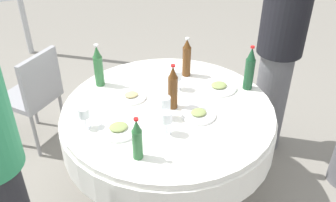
# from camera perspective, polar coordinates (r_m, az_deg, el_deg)

# --- Properties ---
(ground_plane) EXTENTS (10.00, 10.00, 0.00)m
(ground_plane) POSITION_cam_1_polar(r_m,az_deg,el_deg) (2.98, 0.00, -12.74)
(ground_plane) COLOR gray
(dining_table) EXTENTS (1.44, 1.44, 0.74)m
(dining_table) POSITION_cam_1_polar(r_m,az_deg,el_deg) (2.58, 0.00, -3.65)
(dining_table) COLOR white
(dining_table) RESTS_ON ground_plane
(bottle_green_left) EXTENTS (0.07, 0.07, 0.32)m
(bottle_green_left) POSITION_cam_1_polar(r_m,az_deg,el_deg) (2.71, -10.51, 5.17)
(bottle_green_left) COLOR #2D6B38
(bottle_green_left) RESTS_ON dining_table
(bottle_green_north) EXTENTS (0.06, 0.06, 0.27)m
(bottle_green_north) POSITION_cam_1_polar(r_m,az_deg,el_deg) (2.04, -4.69, -5.88)
(bottle_green_north) COLOR #2D6B38
(bottle_green_north) RESTS_ON dining_table
(bottle_brown_inner) EXTENTS (0.06, 0.06, 0.31)m
(bottle_brown_inner) POSITION_cam_1_polar(r_m,az_deg,el_deg) (2.79, 2.85, 6.52)
(bottle_brown_inner) COLOR #593314
(bottle_brown_inner) RESTS_ON dining_table
(bottle_dark_green_rear) EXTENTS (0.07, 0.07, 0.33)m
(bottle_dark_green_rear) POSITION_cam_1_polar(r_m,az_deg,el_deg) (2.68, 12.27, 4.73)
(bottle_dark_green_rear) COLOR #194728
(bottle_dark_green_rear) RESTS_ON dining_table
(bottle_brown_outer) EXTENTS (0.06, 0.06, 0.32)m
(bottle_brown_outer) POSITION_cam_1_polar(r_m,az_deg,el_deg) (2.42, 0.74, 1.97)
(bottle_brown_outer) COLOR #593314
(bottle_brown_outer) RESTS_ON dining_table
(wine_glass_rear) EXTENTS (0.07, 0.07, 0.15)m
(wine_glass_rear) POSITION_cam_1_polar(r_m,az_deg,el_deg) (2.63, 1.35, 3.86)
(wine_glass_rear) COLOR white
(wine_glass_rear) RESTS_ON dining_table
(wine_glass_outer) EXTENTS (0.07, 0.07, 0.15)m
(wine_glass_outer) POSITION_cam_1_polar(r_m,az_deg,el_deg) (2.21, -0.23, -2.60)
(wine_glass_outer) COLOR white
(wine_glass_outer) RESTS_ON dining_table
(wine_glass_far) EXTENTS (0.07, 0.07, 0.14)m
(wine_glass_far) POSITION_cam_1_polar(r_m,az_deg,el_deg) (2.31, -12.63, -1.84)
(wine_glass_far) COLOR white
(wine_glass_far) RESTS_ON dining_table
(wine_glass_east) EXTENTS (0.07, 0.07, 0.15)m
(wine_glass_east) POSITION_cam_1_polar(r_m,az_deg,el_deg) (2.34, -0.47, -0.42)
(wine_glass_east) COLOR white
(wine_glass_east) RESTS_ON dining_table
(plate_front) EXTENTS (0.25, 0.25, 0.04)m
(plate_front) POSITION_cam_1_polar(r_m,az_deg,el_deg) (2.71, 7.72, 2.15)
(plate_front) COLOR white
(plate_front) RESTS_ON dining_table
(plate_near) EXTENTS (0.20, 0.20, 0.04)m
(plate_near) POSITION_cam_1_polar(r_m,az_deg,el_deg) (2.60, -5.57, 0.72)
(plate_near) COLOR white
(plate_near) RESTS_ON dining_table
(plate_south) EXTENTS (0.25, 0.25, 0.04)m
(plate_south) POSITION_cam_1_polar(r_m,az_deg,el_deg) (2.31, -7.50, -4.19)
(plate_south) COLOR white
(plate_south) RESTS_ON dining_table
(plate_mid) EXTENTS (0.22, 0.22, 0.04)m
(plate_mid) POSITION_cam_1_polar(r_m,az_deg,el_deg) (2.42, 4.64, -2.00)
(plate_mid) COLOR white
(plate_mid) RESTS_ON dining_table
(spoon_north) EXTENTS (0.18, 0.02, 0.00)m
(spoon_north) POSITION_cam_1_polar(r_m,az_deg,el_deg) (2.91, -6.03, 4.39)
(spoon_north) COLOR silver
(spoon_north) RESTS_ON dining_table
(person_inner) EXTENTS (0.34, 0.34, 1.69)m
(person_inner) POSITION_cam_1_polar(r_m,az_deg,el_deg) (2.98, 16.48, 7.10)
(person_inner) COLOR slate
(person_inner) RESTS_ON ground_plane
(chair_far) EXTENTS (0.56, 0.56, 0.87)m
(chair_far) POSITION_cam_1_polar(r_m,az_deg,el_deg) (3.26, -19.58, 1.31)
(chair_far) COLOR #99999E
(chair_far) RESTS_ON ground_plane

